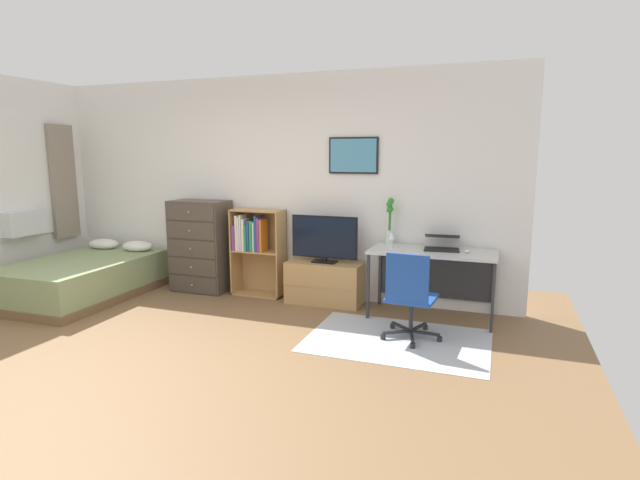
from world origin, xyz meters
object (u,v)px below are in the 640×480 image
bed (84,277)px  tv_stand (325,283)px  dresser (201,246)px  computer_mouse (467,251)px  bamboo_vase (390,221)px  laptop (442,243)px  office_chair (410,294)px  desk (433,261)px  wine_glass (392,236)px  television (324,239)px  bookshelf (255,244)px

bed → tv_stand: bearing=12.7°
bed → dresser: 1.48m
tv_stand → computer_mouse: bearing=-3.6°
dresser → computer_mouse: size_ratio=11.27×
bed → bamboo_vase: bearing=11.6°
bamboo_vase → computer_mouse: bearing=-13.9°
laptop → office_chair: bearing=-107.0°
desk → computer_mouse: bearing=-12.1°
bed → wine_glass: 3.84m
dresser → television: 1.71m
desk → wine_glass: 0.53m
television → desk: size_ratio=0.60×
dresser → computer_mouse: (3.30, -0.09, 0.17)m
office_chair → bamboo_vase: bearing=116.9°
bookshelf → wine_glass: size_ratio=6.00×
tv_stand → computer_mouse: size_ratio=8.62×
bamboo_vase → bed: bearing=-166.4°
dresser → wine_glass: 2.54m
computer_mouse → desk: bearing=167.9°
computer_mouse → bamboo_vase: bamboo_vase is taller
tv_stand → bed: bearing=-165.3°
television → bamboo_vase: size_ratio=1.51×
desk → bookshelf: bearing=178.1°
office_chair → tv_stand: bearing=147.0°
dresser → bamboo_vase: 2.48m
laptop → bamboo_vase: (-0.60, 0.10, 0.20)m
computer_mouse → laptop: bearing=156.1°
office_chair → dresser: bearing=167.4°
tv_stand → wine_glass: (0.82, -0.15, 0.63)m
tv_stand → television: television is taller
laptop → computer_mouse: laptop is taller
bed → wine_glass: wine_glass is taller
bed → dresser: size_ratio=1.69×
desk → office_chair: bearing=-97.0°
bookshelf → office_chair: size_ratio=1.26×
office_chair → television: bearing=147.7°
tv_stand → office_chair: 1.47m
wine_glass → bookshelf: bearing=173.5°
desk → laptop: size_ratio=3.08×
television → bamboo_vase: bamboo_vase is taller
tv_stand → laptop: bearing=0.8°
computer_mouse → tv_stand: bearing=176.4°
dresser → laptop: 3.04m
wine_glass → office_chair: bearing=-65.3°
bed → office_chair: bearing=-3.6°
television → office_chair: 1.47m
laptop → computer_mouse: size_ratio=4.14×
office_chair → wine_glass: size_ratio=4.78×
office_chair → wine_glass: bearing=118.9°
desk → bamboo_vase: size_ratio=2.51×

